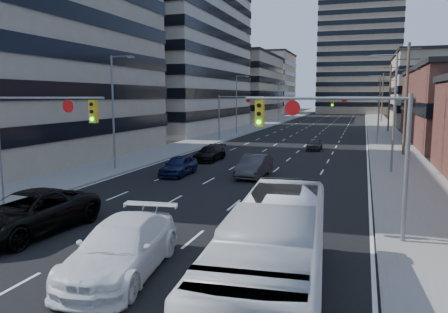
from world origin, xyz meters
The scene contains 28 objects.
ground centered at (0.00, 0.00, 0.00)m, with size 400.00×400.00×0.00m, color black.
road_surface centered at (0.00, 130.00, 0.01)m, with size 18.00×300.00×0.02m, color black.
sidewalk_left centered at (-11.50, 130.00, 0.07)m, with size 5.00×300.00×0.15m, color slate.
sidewalk_right centered at (11.50, 130.00, 0.07)m, with size 5.00×300.00×0.15m, color slate.
office_left_mid centered at (-27.00, 60.00, 14.00)m, with size 26.00×34.00×28.00m, color #ADA089.
office_left_far centered at (-24.00, 100.00, 8.00)m, with size 20.00×30.00×16.00m, color gray.
apartment_tower centered at (6.00, 150.00, 29.00)m, with size 26.00×26.00×58.00m, color gray.
bg_block_left centered at (-28.00, 140.00, 10.00)m, with size 24.00×24.00×20.00m, color #ADA089.
signal_near_left centered at (-7.45, 8.00, 4.33)m, with size 6.59×0.33×6.00m.
signal_near_right centered at (7.45, 8.00, 4.33)m, with size 6.59×0.33×6.00m.
signal_far_left centered at (-7.68, 45.00, 4.30)m, with size 6.09×0.33×6.00m.
signal_far_right centered at (7.68, 45.00, 4.30)m, with size 6.09×0.33×6.00m.
utility_pole_block centered at (12.20, 36.00, 5.78)m, with size 2.20×0.28×11.00m.
utility_pole_midblock centered at (12.20, 66.00, 5.78)m, with size 2.20×0.28×11.00m.
utility_pole_distant centered at (12.20, 96.00, 5.78)m, with size 2.20×0.28×11.00m.
streetlight_left_near centered at (-10.34, 20.00, 5.05)m, with size 2.03×0.22×9.00m.
streetlight_left_mid centered at (-10.34, 55.00, 5.05)m, with size 2.03×0.22×9.00m.
streetlight_left_far centered at (-10.34, 90.00, 5.05)m, with size 2.03×0.22×9.00m.
streetlight_right_near centered at (10.34, 25.00, 5.05)m, with size 2.03×0.22×9.00m.
streetlight_right_far centered at (10.34, 60.00, 5.05)m, with size 2.03×0.22×9.00m.
black_pickup centered at (-5.20, 4.57, 0.91)m, with size 3.02×6.55×1.82m, color black.
white_van centered at (0.84, 2.05, 0.90)m, with size 2.51×6.18×1.79m, color white.
silver_suv centered at (5.20, -0.59, 0.67)m, with size 2.23×4.83×1.34m, color #B4B5B9.
transit_bus centered at (6.18, 1.03, 1.49)m, with size 2.51×10.71×2.98m, color silver.
sedan_blue centered at (-4.70, 19.41, 0.74)m, with size 1.75×4.35×1.48m, color #0E133A.
sedan_grey_center centered at (0.83, 20.51, 0.81)m, with size 1.71×4.90×1.61m, color #302F32.
sedan_black_far centered at (-4.97, 27.08, 0.68)m, with size 1.91×4.71×1.37m, color black.
sedan_grey_right centered at (3.32, 38.09, 0.64)m, with size 1.50×3.74×1.27m, color #2F2F31.
Camera 1 is at (8.32, -10.18, 5.89)m, focal length 35.00 mm.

